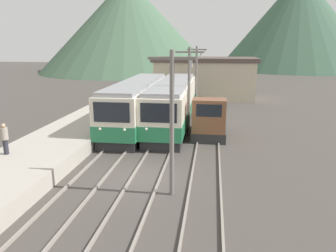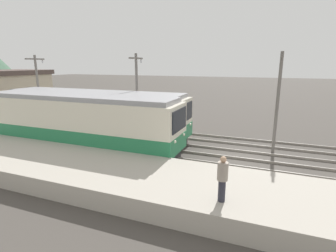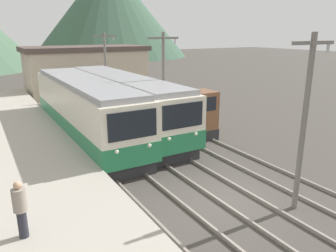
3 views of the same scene
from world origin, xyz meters
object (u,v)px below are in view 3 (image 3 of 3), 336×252
at_px(commuter_train_center, 122,105).
at_px(person_on_platform, 20,207).
at_px(catenary_mast_mid, 164,82).
at_px(catenary_mast_far, 106,67).
at_px(commuter_train_left, 85,112).
at_px(catenary_mast_near, 305,118).
at_px(shunting_locomotive, 184,116).

distance_m(commuter_train_center, person_on_platform, 13.54).
xyz_separation_m(catenary_mast_mid, catenary_mast_far, (0.00, 9.99, 0.00)).
bearing_deg(person_on_platform, catenary_mast_mid, 41.71).
xyz_separation_m(commuter_train_center, catenary_mast_mid, (1.51, -2.96, 1.82)).
distance_m(commuter_train_left, catenary_mast_mid, 5.12).
distance_m(catenary_mast_near, person_on_platform, 9.52).
distance_m(commuter_train_center, catenary_mast_far, 7.42).
distance_m(commuter_train_center, catenary_mast_near, 13.16).
bearing_deg(catenary_mast_far, commuter_train_left, -118.64).
distance_m(catenary_mast_far, person_on_platform, 20.45).
height_order(catenary_mast_near, catenary_mast_far, same).
relative_size(commuter_train_center, catenary_mast_far, 2.33).
bearing_deg(shunting_locomotive, commuter_train_left, 160.13).
relative_size(shunting_locomotive, catenary_mast_near, 0.77).
xyz_separation_m(shunting_locomotive, person_on_platform, (-10.68, -8.20, 0.60)).
relative_size(shunting_locomotive, catenary_mast_mid, 0.77).
height_order(commuter_train_center, catenary_mast_near, catenary_mast_near).
relative_size(catenary_mast_near, person_on_platform, 3.79).
bearing_deg(shunting_locomotive, catenary_mast_mid, -179.76).
relative_size(shunting_locomotive, catenary_mast_far, 0.77).
height_order(shunting_locomotive, catenary_mast_far, catenary_mast_far).
height_order(catenary_mast_near, catenary_mast_mid, same).
relative_size(commuter_train_left, catenary_mast_near, 2.20).
xyz_separation_m(shunting_locomotive, catenary_mast_far, (-1.49, 9.98, 2.32)).
bearing_deg(catenary_mast_mid, catenary_mast_far, 90.00).
xyz_separation_m(catenary_mast_near, catenary_mast_mid, (0.00, 9.99, 0.00)).
height_order(catenary_mast_near, person_on_platform, catenary_mast_near).
bearing_deg(commuter_train_center, shunting_locomotive, -44.52).
relative_size(catenary_mast_far, person_on_platform, 3.79).
bearing_deg(catenary_mast_far, catenary_mast_near, -90.00).
bearing_deg(commuter_train_left, shunting_locomotive, -19.87).
relative_size(shunting_locomotive, person_on_platform, 2.90).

